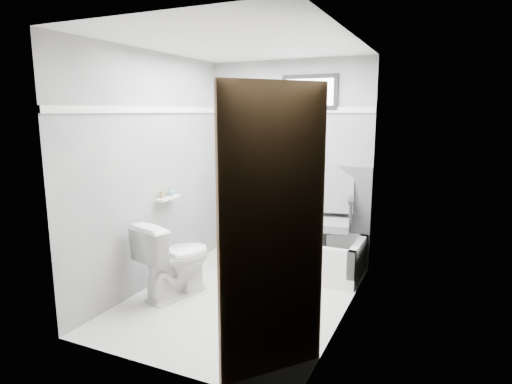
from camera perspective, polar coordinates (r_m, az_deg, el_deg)
The scene contains 19 objects.
floor at distance 4.34m, azimuth -1.98°, elevation -13.89°, with size 2.60×2.60×0.00m, color white.
ceiling at distance 3.99m, azimuth -2.21°, elevation 19.27°, with size 2.60×2.60×0.00m, color silver.
wall_back at distance 5.18m, azimuth 4.38°, elevation 3.95°, with size 2.00×0.02×2.40m, color slate.
wall_front at distance 2.91m, azimuth -13.62°, elevation -1.61°, with size 2.00×0.02×2.40m, color slate.
wall_left at distance 4.52m, azimuth -13.50°, elevation 2.72°, with size 0.02×2.60×2.40m, color slate.
wall_right at distance 3.66m, azimuth 12.06°, elevation 0.95°, with size 0.02×2.60×2.40m, color slate.
bathtub at distance 4.98m, azimuth 5.24°, elevation -8.04°, with size 1.50×0.70×0.42m, color white, non-canonical shape.
office_chair at distance 4.79m, azimuth 9.16°, elevation -3.20°, with size 0.63×0.63×1.09m, color slate, non-canonical shape.
toilet at distance 4.33m, azimuth -10.70°, elevation -8.71°, with size 0.43×0.77×0.76m, color white.
door at distance 2.51m, azimuth 4.97°, elevation -8.00°, with size 0.78×0.78×2.00m, color #55371F, non-canonical shape.
window at distance 5.05m, azimuth 7.18°, elevation 13.05°, with size 0.66×0.04×0.40m, color black, non-canonical shape.
backerboard at distance 5.15m, azimuth 6.89°, elevation -0.64°, with size 1.50×0.02×0.78m, color #4C4C4F.
trim_back at distance 5.13m, azimuth 4.43°, elevation 10.83°, with size 2.00×0.02×0.06m, color white.
trim_left at distance 4.48m, azimuth -13.72°, elevation 10.59°, with size 0.02×2.60×0.06m, color white.
pole at distance 4.93m, azimuth 4.82°, elevation 1.84°, with size 0.02×0.02×1.95m, color white.
shelf at distance 4.64m, azimuth -11.63°, elevation -0.78°, with size 0.10×0.32×0.03m, color white.
soap_bottle_a at distance 4.57m, azimuth -12.36°, elevation -0.14°, with size 0.05×0.05×0.11m, color #9D884E.
soap_bottle_b at distance 4.68m, azimuth -11.33°, elevation 0.08°, with size 0.07×0.07×0.10m, color slate.
faucet at distance 5.33m, azimuth 2.15°, elevation -2.92°, with size 0.26×0.10×0.16m, color silver, non-canonical shape.
Camera 1 is at (1.77, -3.53, 1.80)m, focal length 30.00 mm.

